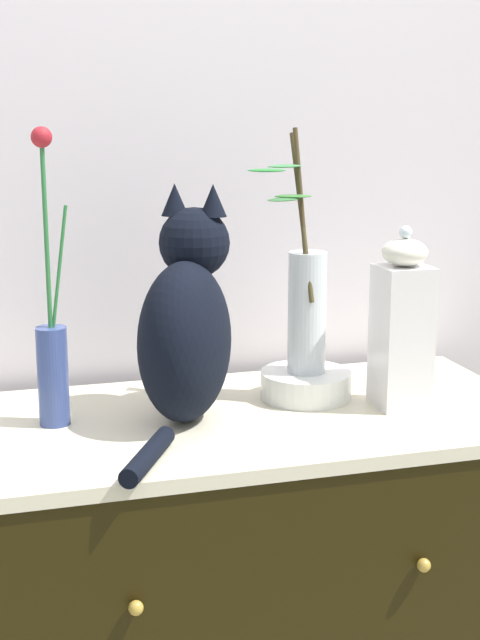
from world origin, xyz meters
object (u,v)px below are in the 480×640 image
Objects in this scene: vase_slim_green at (52,354)px; vase_glass_clear at (306,304)px; sideboard at (240,637)px; cat_sitting at (186,325)px; bowl_porcelain at (306,384)px; jar_lidded_porcelain at (402,326)px.

vase_slim_green is 1.12× the size of vase_glass_clear.
vase_glass_clear is (0.15, 0.06, 0.65)m from sideboard.
vase_slim_green reaches higher than cat_sitting.
vase_slim_green is (-0.24, 0.03, -0.04)m from cat_sitting.
vase_slim_green is (-0.33, 0.04, 0.59)m from sideboard.
cat_sitting is 0.24m from vase_slim_green.
cat_sitting is 0.25m from vase_glass_clear.
vase_slim_green is 0.49m from vase_glass_clear.
vase_glass_clear is (-0.00, -0.00, 0.16)m from bowl_porcelain.
bowl_porcelain is 0.52× the size of jar_lidded_porcelain.
sideboard is 0.52m from bowl_porcelain.
jar_lidded_porcelain is (0.15, -0.10, 0.13)m from bowl_porcelain.
bowl_porcelain is at bearing 147.62° from jar_lidded_porcelain.
bowl_porcelain is 0.16m from vase_glass_clear.
bowl_porcelain is (0.49, 0.02, -0.10)m from vase_slim_green.
bowl_porcelain is 0.38× the size of vase_glass_clear.
vase_glass_clear is 1.35× the size of jar_lidded_porcelain.
sideboard is at bearing -7.02° from vase_slim_green.
bowl_porcelain is (0.25, 0.06, -0.15)m from cat_sitting.
vase_slim_green reaches higher than jar_lidded_porcelain.
sideboard is at bearing -157.31° from vase_glass_clear.
sideboard is 6.28× the size of bowl_porcelain.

